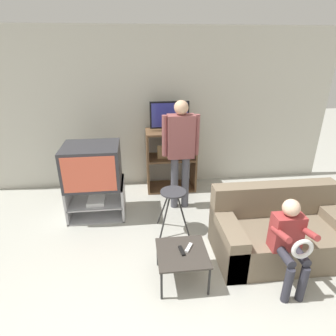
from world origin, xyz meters
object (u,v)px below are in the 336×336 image
at_px(couch, 280,233).
at_px(person_standing_adult, 181,146).
at_px(media_shelf, 171,160).
at_px(remote_control_black, 182,251).
at_px(person_seated_child, 290,239).
at_px(television_main, 92,165).
at_px(remote_control_white, 189,248).
at_px(folding_stool, 173,199).
at_px(tv_stand, 97,199).
at_px(snack_table, 182,255).
at_px(television_flat, 169,117).

height_order(couch, person_standing_adult, person_standing_adult).
relative_size(media_shelf, remote_control_black, 7.21).
distance_m(person_standing_adult, person_seated_child, 1.90).
height_order(television_main, remote_control_white, television_main).
bearing_deg(folding_stool, tv_stand, 153.54).
distance_m(television_main, person_standing_adult, 1.26).
bearing_deg(person_standing_adult, media_shelf, 95.24).
bearing_deg(remote_control_black, person_seated_child, -18.16).
height_order(tv_stand, person_standing_adult, person_standing_adult).
height_order(tv_stand, snack_table, tv_stand).
xyz_separation_m(television_main, television_flat, (1.16, 0.74, 0.47)).
distance_m(media_shelf, remote_control_black, 2.12).
bearing_deg(media_shelf, person_seated_child, -68.71).
xyz_separation_m(media_shelf, couch, (1.07, -1.82, -0.26)).
height_order(snack_table, person_seated_child, person_seated_child).
height_order(media_shelf, person_seated_child, media_shelf).
relative_size(television_main, snack_table, 1.46).
xyz_separation_m(television_main, remote_control_white, (1.12, -1.34, -0.42)).
distance_m(folding_stool, remote_control_black, 0.87).
bearing_deg(couch, person_standing_adult, 130.45).
bearing_deg(remote_control_black, remote_control_white, 17.96).
relative_size(television_flat, remote_control_white, 4.35).
height_order(remote_control_black, person_standing_adult, person_standing_adult).
relative_size(couch, person_seated_child, 1.60).
bearing_deg(remote_control_white, television_flat, 119.10).
xyz_separation_m(folding_stool, couch, (1.19, -0.58, -0.21)).
height_order(snack_table, remote_control_black, remote_control_black).
height_order(folding_stool, remote_control_black, folding_stool).
bearing_deg(snack_table, person_standing_adult, 82.15).
bearing_deg(couch, folding_stool, 154.10).
bearing_deg(person_seated_child, remote_control_white, 166.92).
xyz_separation_m(tv_stand, couch, (2.25, -1.10, 0.02)).
bearing_deg(remote_control_black, television_flat, 78.43).
height_order(media_shelf, remote_control_white, media_shelf).
bearing_deg(television_flat, person_standing_adult, -82.79).
xyz_separation_m(media_shelf, folding_stool, (-0.12, -1.24, -0.05)).
distance_m(media_shelf, folding_stool, 1.25).
relative_size(television_flat, couch, 0.41).
bearing_deg(television_main, folding_stool, -26.00).
relative_size(tv_stand, snack_table, 1.54).
relative_size(television_main, media_shelf, 0.73).
bearing_deg(television_flat, tv_stand, -147.67).
height_order(tv_stand, couch, couch).
bearing_deg(tv_stand, remote_control_black, -53.50).
xyz_separation_m(snack_table, person_seated_child, (1.04, -0.17, 0.24)).
bearing_deg(person_seated_child, tv_stand, 142.77).
bearing_deg(couch, tv_stand, 153.84).
height_order(remote_control_white, person_standing_adult, person_standing_adult).
height_order(television_main, person_seated_child, television_main).
distance_m(television_flat, remote_control_black, 2.30).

